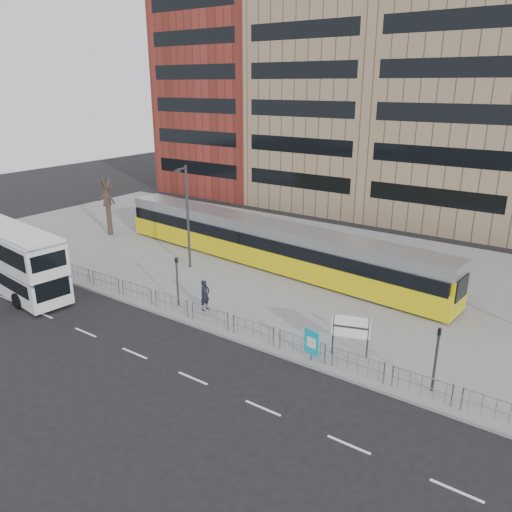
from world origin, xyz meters
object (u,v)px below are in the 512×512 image
Objects in this scene: double_decker_bus at (11,256)px; lamp_post_west at (187,213)px; pedestrian at (205,295)px; traffic_light_west at (177,275)px; station_sign at (351,329)px; ad_panel at (312,343)px; tram at (267,243)px; bare_tree at (105,175)px; traffic_light_east at (437,352)px.

double_decker_bus is 12.07m from lamp_post_west.
traffic_light_west reaches higher than pedestrian.
ad_panel is (-1.37, -1.48, -0.54)m from station_sign.
tram is 16.64m from bare_tree.
ad_panel is at bearing -95.54° from pedestrian.
bare_tree reaches higher than tram.
double_decker_bus is 6.73× the size of ad_panel.
pedestrian reaches higher than ad_panel.
ad_panel is (20.98, 3.13, -1.24)m from double_decker_bus.
traffic_light_east is (26.67, 3.96, -0.24)m from double_decker_bus.
tram is 13.09× the size of station_sign.
lamp_post_west is (-15.32, 5.01, 2.65)m from station_sign.
ad_panel is at bearing -42.20° from tram.
traffic_light_west is 17.80m from bare_tree.
lamp_post_west is (-4.01, 5.43, 2.19)m from traffic_light_west.
double_decker_bus reaches higher than traffic_light_west.
traffic_light_east is at bearing -26.77° from tram.
ad_panel is at bearing -151.95° from station_sign.
pedestrian is 0.26× the size of bare_tree.
lamp_post_west is 1.03× the size of bare_tree.
traffic_light_west is (-9.94, 1.06, 1.00)m from ad_panel.
station_sign is 4.39m from traffic_light_east.
station_sign is at bearing 16.51° from traffic_light_west.
station_sign is at bearing 161.16° from traffic_light_east.
bare_tree is at bearing 168.25° from traffic_light_west.
tram is 14.97× the size of pedestrian.
station_sign is (22.35, 4.60, -0.70)m from double_decker_bus.
tram reaches higher than station_sign.
pedestrian is at bearing -179.98° from ad_panel.
traffic_light_west is (-11.31, -0.42, 0.46)m from station_sign.
tram is 3.88× the size of bare_tree.
station_sign is at bearing 57.49° from ad_panel.
traffic_light_west is at bearing 27.45° from double_decker_bus.
double_decker_bus is at bearing 178.08° from traffic_light_east.
bare_tree reaches higher than double_decker_bus.
double_decker_bus is 5.83× the size of pedestrian.
pedestrian is 2.14m from traffic_light_west.
lamp_post_west reaches higher than pedestrian.
lamp_post_west is (-13.95, 6.49, 3.19)m from ad_panel.
ad_panel is 10.05m from traffic_light_west.
ad_panel is at bearing 177.98° from traffic_light_east.
tram is at bearing 121.80° from station_sign.
pedestrian is 8.35m from lamp_post_west.
tram reaches higher than traffic_light_west.
ad_panel is at bearing -24.96° from lamp_post_west.
double_decker_bus reaches higher than ad_panel.
pedestrian is (-9.48, -0.01, -0.56)m from station_sign.
tram reaches higher than ad_panel.
station_sign is at bearing -15.09° from bare_tree.
double_decker_bus reaches higher than tram.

